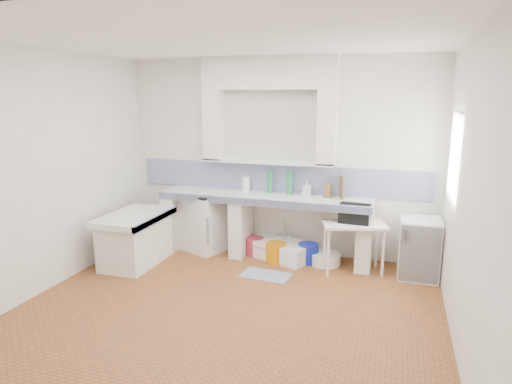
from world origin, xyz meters
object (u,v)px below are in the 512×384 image
(stove, at_px, (205,222))
(fridge, at_px, (419,248))
(side_table, at_px, (353,248))
(sink, at_px, (280,250))

(stove, height_order, fridge, stove)
(side_table, relative_size, fridge, 1.04)
(stove, height_order, side_table, stove)
(stove, relative_size, side_table, 1.06)
(side_table, xyz_separation_m, fridge, (0.81, 0.08, 0.05))
(stove, bearing_deg, side_table, 16.21)
(stove, distance_m, sink, 1.20)
(stove, height_order, sink, stove)
(sink, height_order, side_table, side_table)
(stove, distance_m, fridge, 3.01)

